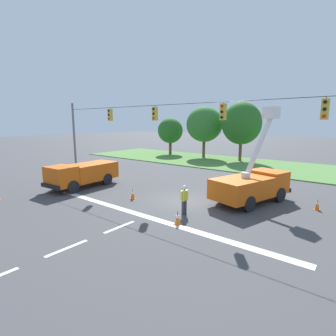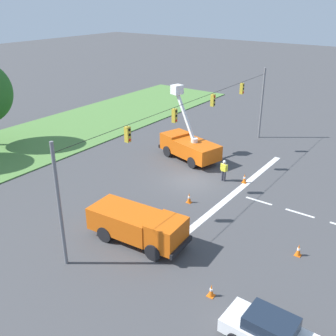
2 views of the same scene
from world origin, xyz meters
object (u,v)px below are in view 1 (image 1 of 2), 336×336
at_px(tree_far_west, 170,131).
at_px(traffic_cone_mid_left, 317,205).
at_px(utility_truck_support_near, 83,173).
at_px(traffic_cone_foreground_left, 178,217).
at_px(traffic_cone_mid_right, 133,194).
at_px(utility_truck_bucket_lift, 252,183).
at_px(tree_centre, 242,123).
at_px(tree_west, 204,124).
at_px(road_worker, 184,198).

relative_size(tree_far_west, traffic_cone_mid_left, 8.70).
bearing_deg(utility_truck_support_near, traffic_cone_mid_left, 18.91).
distance_m(traffic_cone_foreground_left, traffic_cone_mid_right, 5.60).
distance_m(tree_far_west, utility_truck_bucket_lift, 27.44).
relative_size(tree_far_west, utility_truck_support_near, 0.98).
bearing_deg(tree_centre, traffic_cone_foreground_left, -74.07).
relative_size(traffic_cone_mid_left, traffic_cone_mid_right, 0.92).
relative_size(tree_west, traffic_cone_mid_right, 10.15).
distance_m(utility_truck_bucket_lift, utility_truck_support_near, 13.60).
height_order(utility_truck_support_near, traffic_cone_mid_left, utility_truck_support_near).
height_order(utility_truck_support_near, traffic_cone_mid_right, utility_truck_support_near).
height_order(tree_far_west, traffic_cone_foreground_left, tree_far_west).
bearing_deg(tree_far_west, tree_west, -0.44).
relative_size(tree_centre, road_worker, 4.61).
distance_m(utility_truck_bucket_lift, traffic_cone_mid_right, 8.31).
distance_m(tree_west, utility_truck_bucket_lift, 22.98).
height_order(utility_truck_support_near, road_worker, utility_truck_support_near).
bearing_deg(tree_centre, road_worker, -74.56).
distance_m(utility_truck_bucket_lift, road_worker, 5.30).
relative_size(tree_far_west, utility_truck_bucket_lift, 0.95).
bearing_deg(traffic_cone_foreground_left, traffic_cone_mid_right, 161.29).
distance_m(traffic_cone_foreground_left, traffic_cone_mid_left, 9.16).
bearing_deg(traffic_cone_mid_left, traffic_cone_foreground_left, -126.53).
bearing_deg(traffic_cone_foreground_left, road_worker, 112.77).
distance_m(utility_truck_support_near, traffic_cone_foreground_left, 11.32).
distance_m(tree_centre, utility_truck_bucket_lift, 19.90).
bearing_deg(traffic_cone_foreground_left, utility_truck_support_near, 171.52).
height_order(tree_centre, road_worker, tree_centre).
bearing_deg(utility_truck_support_near, tree_west, 93.93).
relative_size(tree_west, traffic_cone_foreground_left, 10.02).
bearing_deg(traffic_cone_mid_left, utility_truck_support_near, -161.09).
bearing_deg(traffic_cone_foreground_left, traffic_cone_mid_left, 53.47).
bearing_deg(utility_truck_bucket_lift, tree_centre, 115.60).
relative_size(tree_centre, utility_truck_support_near, 1.30).
distance_m(road_worker, traffic_cone_foreground_left, 1.77).
bearing_deg(road_worker, traffic_cone_foreground_left, -67.23).
bearing_deg(utility_truck_support_near, tree_centre, 78.95).
xyz_separation_m(tree_west, road_worker, (12.06, -22.38, -4.09)).
relative_size(utility_truck_bucket_lift, road_worker, 3.65).
bearing_deg(utility_truck_bucket_lift, traffic_cone_mid_right, -146.75).
bearing_deg(traffic_cone_mid_right, road_worker, -3.25).
xyz_separation_m(traffic_cone_foreground_left, traffic_cone_mid_right, (-5.30, 1.80, -0.01)).
relative_size(road_worker, traffic_cone_mid_right, 2.32).
distance_m(utility_truck_support_near, traffic_cone_mid_left, 17.59).
distance_m(traffic_cone_mid_left, traffic_cone_mid_right, 12.11).
height_order(tree_far_west, traffic_cone_mid_right, tree_far_west).
relative_size(tree_centre, traffic_cone_foreground_left, 10.54).
bearing_deg(road_worker, tree_centre, 105.44).
height_order(tree_centre, utility_truck_support_near, tree_centre).
height_order(tree_centre, traffic_cone_mid_right, tree_centre).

